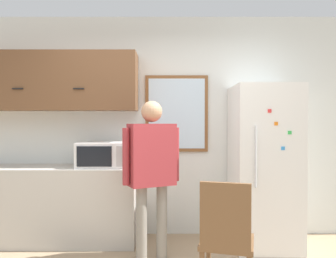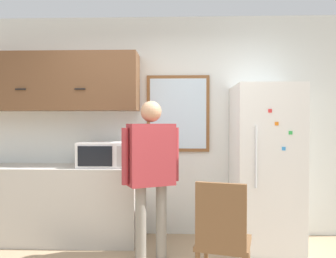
{
  "view_description": "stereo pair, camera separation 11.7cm",
  "coord_description": "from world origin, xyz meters",
  "px_view_note": "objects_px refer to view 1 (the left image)",
  "views": [
    {
      "loc": [
        0.13,
        -2.26,
        1.4
      ],
      "look_at": [
        0.13,
        0.99,
        1.33
      ],
      "focal_mm": 35.0,
      "sensor_mm": 36.0,
      "label": 1
    },
    {
      "loc": [
        0.24,
        -2.25,
        1.4
      ],
      "look_at": [
        0.13,
        0.99,
        1.33
      ],
      "focal_mm": 35.0,
      "sensor_mm": 36.0,
      "label": 2
    }
  ],
  "objects_px": {
    "microwave": "(101,155)",
    "chair": "(225,235)",
    "person": "(151,163)",
    "refrigerator": "(263,166)"
  },
  "relations": [
    {
      "from": "microwave",
      "to": "chair",
      "type": "distance_m",
      "value": 1.79
    },
    {
      "from": "person",
      "to": "refrigerator",
      "type": "xyz_separation_m",
      "value": [
        1.25,
        0.39,
        -0.08
      ]
    },
    {
      "from": "microwave",
      "to": "chair",
      "type": "bearing_deg",
      "value": -45.02
    },
    {
      "from": "microwave",
      "to": "refrigerator",
      "type": "bearing_deg",
      "value": -1.58
    },
    {
      "from": "microwave",
      "to": "refrigerator",
      "type": "relative_size",
      "value": 0.3
    },
    {
      "from": "person",
      "to": "chair",
      "type": "xyz_separation_m",
      "value": [
        0.62,
        -0.77,
        -0.47
      ]
    },
    {
      "from": "microwave",
      "to": "person",
      "type": "relative_size",
      "value": 0.34
    },
    {
      "from": "microwave",
      "to": "refrigerator",
      "type": "distance_m",
      "value": 1.85
    },
    {
      "from": "chair",
      "to": "person",
      "type": "bearing_deg",
      "value": -36.03
    },
    {
      "from": "chair",
      "to": "microwave",
      "type": "bearing_deg",
      "value": -29.79
    }
  ]
}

